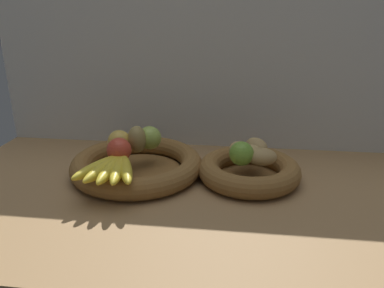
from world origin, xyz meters
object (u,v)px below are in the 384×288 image
banana_bunch_front (112,168)px  potato_oblong (238,149)px  potato_back (256,147)px  potato_small (261,157)px  lime_near (241,154)px  pear_brown (137,139)px  apple_red_front (119,150)px  fruit_bowl_left (137,165)px  apple_green_back (150,138)px  chili_pepper (254,160)px  fruit_bowl_right (249,171)px  apple_golden_left (119,142)px  potato_large (250,153)px

banana_bunch_front → potato_oblong: 34.56cm
potato_back → potato_small: bearing=-81.0°
lime_near → pear_brown: bearing=169.2°
apple_red_front → potato_oblong: 32.37cm
pear_brown → fruit_bowl_left: bearing=-84.8°
potato_oblong → lime_near: lime_near is taller
fruit_bowl_left → potato_back: size_ratio=4.76×
fruit_bowl_left → apple_red_front: (-3.21, -5.03, 6.39)cm
apple_green_back → potato_oblong: apple_green_back is taller
apple_red_front → banana_bunch_front: apple_red_front is taller
pear_brown → chili_pepper: bearing=-7.0°
fruit_bowl_right → apple_red_front: size_ratio=4.24×
apple_golden_left → apple_red_front: (1.91, -6.33, 0.00)cm
apple_golden_left → potato_oblong: bearing=2.1°
fruit_bowl_left → potato_back: bearing=6.8°
potato_small → apple_golden_left: bearing=174.0°
apple_golden_left → potato_small: (39.47, -4.18, -0.98)cm
pear_brown → chili_pepper: pear_brown is taller
lime_near → fruit_bowl_right: bearing=56.3°
apple_green_back → lime_near: apple_green_back is taller
apple_golden_left → chili_pepper: bearing=-4.9°
fruit_bowl_right → apple_red_front: apple_red_front is taller
potato_back → fruit_bowl_left: bearing=-173.2°
apple_red_front → pear_brown: 7.78cm
apple_red_front → fruit_bowl_left: bearing=57.4°
apple_green_back → potato_large: bearing=-10.4°
pear_brown → lime_near: bearing=-10.8°
pear_brown → potato_large: pear_brown is taller
pear_brown → potato_small: bearing=-8.2°
potato_back → lime_near: (-4.12, -7.44, 0.74)cm
apple_green_back → potato_back: apple_green_back is taller
potato_oblong → lime_near: (0.91, -6.00, 1.15)cm
potato_oblong → chili_pepper: (4.36, -4.42, -1.19)cm
fruit_bowl_left → apple_golden_left: size_ratio=5.63×
fruit_bowl_left → fruit_bowl_right: same height
pear_brown → fruit_bowl_right: bearing=-3.8°
potato_back → fruit_bowl_right: bearing=-114.4°
potato_large → pear_brown: bearing=176.2°
fruit_bowl_right → fruit_bowl_left: bearing=180.0°
banana_bunch_front → potato_small: 38.38cm
apple_golden_left → potato_large: apple_golden_left is taller
apple_golden_left → potato_back: 38.49cm
banana_bunch_front → potato_small: size_ratio=2.34×
potato_large → chili_pepper: bearing=-59.5°
banana_bunch_front → lime_near: size_ratio=2.94×
apple_green_back → lime_near: size_ratio=1.06×
apple_red_front → pear_brown: size_ratio=0.85×
apple_red_front → chili_pepper: bearing=5.0°
banana_bunch_front → lime_near: lime_near is taller
apple_green_back → banana_bunch_front: apple_green_back is taller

